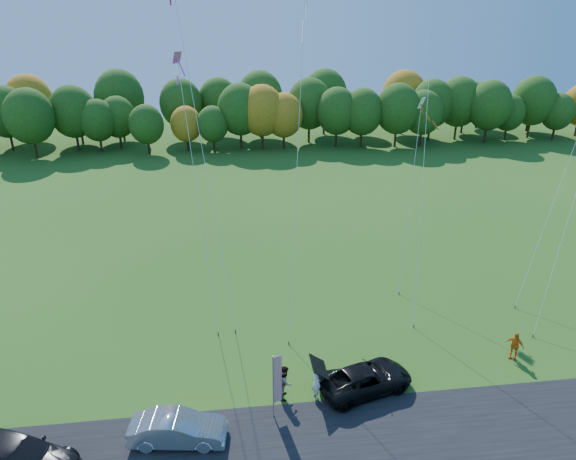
{
  "coord_description": "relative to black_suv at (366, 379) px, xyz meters",
  "views": [
    {
      "loc": [
        -3.52,
        -22.18,
        19.14
      ],
      "look_at": [
        0.0,
        6.0,
        7.0
      ],
      "focal_mm": 32.0,
      "sensor_mm": 36.0,
      "label": 1
    }
  ],
  "objects": [
    {
      "name": "kite_diamond_white",
      "position": [
        6.5,
        12.75,
        5.83
      ],
      "size": [
        3.33,
        6.68,
        13.63
      ],
      "color": "#4C3F33",
      "rests_on": "ground"
    },
    {
      "name": "kite_parafoil_orange",
      "position": [
        6.44,
        11.52,
        14.96
      ],
      "size": [
        5.07,
        12.65,
        31.63
      ],
      "color": "#4C3F33",
      "rests_on": "ground"
    },
    {
      "name": "feather_flag",
      "position": [
        -5.0,
        -1.3,
        1.54
      ],
      "size": [
        0.48,
        0.22,
        3.73
      ],
      "color": "#999999",
      "rests_on": "ground"
    },
    {
      "name": "tree_line",
      "position": [
        -3.46,
        55.41,
        -0.73
      ],
      "size": [
        116.0,
        12.0,
        10.0
      ],
      "primitive_type": null,
      "color": "#1E4711",
      "rests_on": "ground"
    },
    {
      "name": "silver_sedan",
      "position": [
        -9.88,
        -2.47,
        0.04
      ],
      "size": [
        4.78,
        2.17,
        1.52
      ],
      "primitive_type": "imported",
      "rotation": [
        0.0,
        0.0,
        1.45
      ],
      "color": "#BCBBC0",
      "rests_on": "ground"
    },
    {
      "name": "kite_parafoil_rainbow",
      "position": [
        16.32,
        9.88,
        7.76
      ],
      "size": [
        8.85,
        6.47,
        17.26
      ],
      "color": "#4C3F33",
      "rests_on": "ground"
    },
    {
      "name": "person_east",
      "position": [
        9.48,
        1.61,
        0.16
      ],
      "size": [
        1.04,
        1.04,
        1.78
      ],
      "primitive_type": "imported",
      "rotation": [
        0.0,
        0.0,
        -0.79
      ],
      "color": "orange",
      "rests_on": "ground"
    },
    {
      "name": "asphalt_strip",
      "position": [
        -3.46,
        -3.59,
        -0.72
      ],
      "size": [
        90.0,
        6.0,
        0.01
      ],
      "primitive_type": "cube",
      "color": "black",
      "rests_on": "ground"
    },
    {
      "name": "ground",
      "position": [
        -3.46,
        0.41,
        -0.73
      ],
      "size": [
        160.0,
        160.0,
        0.0
      ],
      "primitive_type": "plane",
      "color": "#275115"
    },
    {
      "name": "kite_diamond_pink",
      "position": [
        -8.83,
        9.0,
        7.71
      ],
      "size": [
        2.27,
        6.2,
        17.28
      ],
      "color": "#4C3F33",
      "rests_on": "ground"
    },
    {
      "name": "kite_delta_blue",
      "position": [
        -8.65,
        11.66,
        11.59
      ],
      "size": [
        5.13,
        11.69,
        25.52
      ],
      "color": "#4C3F33",
      "rests_on": "ground"
    },
    {
      "name": "person_tailgate_a",
      "position": [
        -2.77,
        -0.26,
        0.19
      ],
      "size": [
        0.62,
        0.77,
        1.84
      ],
      "primitive_type": "imported",
      "rotation": [
        0.0,
        0.0,
        1.87
      ],
      "color": "silver",
      "rests_on": "ground"
    },
    {
      "name": "dark_truck_a",
      "position": [
        -16.88,
        -3.48,
        0.14
      ],
      "size": [
        6.45,
        4.55,
        1.73
      ],
      "primitive_type": "imported",
      "rotation": [
        0.0,
        0.0,
        1.17
      ],
      "color": "black",
      "rests_on": "ground"
    },
    {
      "name": "kite_diamond_blue_low",
      "position": [
        14.35,
        6.01,
        4.64
      ],
      "size": [
        5.35,
        5.58,
        11.15
      ],
      "color": "#4C3F33",
      "rests_on": "ground"
    },
    {
      "name": "black_suv",
      "position": [
        0.0,
        0.0,
        0.0
      ],
      "size": [
        5.68,
        3.74,
        1.45
      ],
      "primitive_type": "imported",
      "rotation": [
        0.0,
        0.0,
        1.85
      ],
      "color": "black",
      "rests_on": "ground"
    },
    {
      "name": "person_tailgate_b",
      "position": [
        -4.42,
        0.0,
        0.25
      ],
      "size": [
        0.91,
        1.07,
        1.95
      ],
      "primitive_type": "imported",
      "rotation": [
        0.0,
        0.0,
        1.37
      ],
      "color": "gray",
      "rests_on": "ground"
    },
    {
      "name": "kite_delta_red",
      "position": [
        -2.54,
        8.85,
        10.49
      ],
      "size": [
        3.52,
        9.19,
        22.7
      ],
      "color": "#4C3F33",
      "rests_on": "ground"
    }
  ]
}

